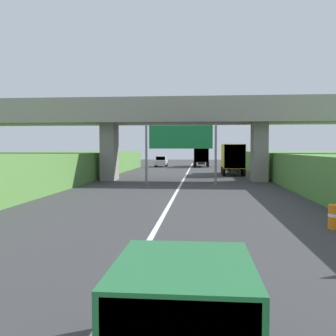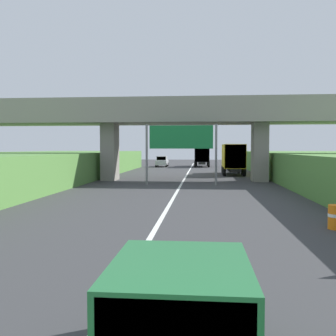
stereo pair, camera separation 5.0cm
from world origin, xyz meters
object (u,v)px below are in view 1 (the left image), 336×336
at_px(car_silver, 161,161).
at_px(overhead_highway_sign, 181,141).
at_px(truck_black, 201,155).
at_px(car_green, 184,332).
at_px(truck_yellow, 232,158).
at_px(construction_barrel_2, 336,217).

bearing_deg(car_silver, overhead_highway_sign, -80.90).
bearing_deg(truck_black, car_silver, -170.07).
distance_m(overhead_highway_sign, car_silver, 30.31).
relative_size(overhead_highway_sign, car_green, 1.43).
relative_size(truck_yellow, construction_barrel_2, 8.11).
relative_size(overhead_highway_sign, car_silver, 1.43).
distance_m(truck_black, truck_yellow, 18.80).
bearing_deg(construction_barrel_2, truck_yellow, 92.91).
height_order(overhead_highway_sign, truck_black, overhead_highway_sign).
relative_size(truck_black, car_green, 1.78).
height_order(truck_black, car_silver, truck_black).
bearing_deg(car_silver, truck_black, 9.93).
distance_m(overhead_highway_sign, truck_yellow, 13.62).
xyz_separation_m(truck_yellow, construction_barrel_2, (1.47, -28.95, -1.47)).
bearing_deg(truck_black, construction_barrel_2, -84.02).
xyz_separation_m(truck_black, car_green, (-0.22, -57.45, -1.08)).
bearing_deg(overhead_highway_sign, truck_yellow, 67.36).
bearing_deg(truck_yellow, overhead_highway_sign, -112.64).
bearing_deg(car_green, truck_yellow, 84.55).
bearing_deg(truck_yellow, car_silver, 119.92).
xyz_separation_m(overhead_highway_sign, car_green, (1.48, -26.51, -2.77)).
bearing_deg(car_green, overhead_highway_sign, 93.20).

